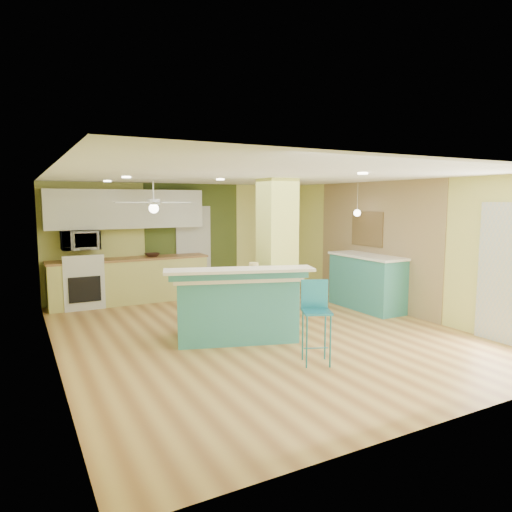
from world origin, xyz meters
The scene contains 23 objects.
floor centered at (0.00, 0.00, -0.01)m, with size 6.00×7.00×0.01m, color #956334.
ceiling centered at (0.00, 0.00, 2.50)m, with size 6.00×7.00×0.01m, color white.
wall_back centered at (0.00, 3.50, 1.25)m, with size 6.00×0.01×2.50m, color #DDDE77.
wall_front centered at (0.00, -3.50, 1.25)m, with size 6.00×0.01×2.50m, color #DDDE77.
wall_left centered at (-3.00, 0.00, 1.25)m, with size 0.01×7.00×2.50m, color #DDDE77.
wall_right centered at (3.00, 0.00, 1.25)m, with size 0.01×7.00×2.50m, color #DDDE77.
wood_panel centered at (2.99, 0.60, 1.25)m, with size 0.02×3.40×2.50m, color #8A714F.
olive_accent centered at (0.20, 3.49, 1.25)m, with size 2.20×0.02×2.50m, color #445321.
interior_door centered at (0.20, 3.46, 1.00)m, with size 0.82×0.05×2.00m, color silver.
french_door centered at (2.97, -2.30, 1.05)m, with size 0.04×1.08×2.10m, color silver.
column centered at (0.65, 0.50, 1.25)m, with size 0.55×0.55×2.50m, color #D6DD66.
kitchen_run centered at (-1.30, 3.20, 0.47)m, with size 3.25×0.63×0.94m.
stove centered at (-2.25, 3.19, 0.46)m, with size 0.76×0.66×1.08m.
upper_cabinets centered at (-1.30, 3.32, 1.95)m, with size 3.20×0.34×0.80m, color silver.
microwave centered at (-2.25, 3.20, 1.35)m, with size 0.70×0.48×0.39m, color silver.
ceiling_fan centered at (-1.10, 2.00, 2.08)m, with size 1.41×1.41×0.61m.
pendant_lamp centered at (2.65, 0.75, 1.88)m, with size 0.14×0.14×0.69m.
wall_decor centered at (2.96, 0.80, 1.55)m, with size 0.03×0.90×0.70m, color brown.
peninsula centered at (-0.44, -0.12, 0.53)m, with size 2.28×1.71×1.15m.
bar_stool centered at (0.02, -1.55, 0.73)m, with size 0.48×0.48×1.09m.
side_counter centered at (2.70, 0.45, 0.54)m, with size 0.71×1.66×1.07m.
fruit_bowl centered at (-0.83, 3.18, 0.98)m, with size 0.31×0.31×0.08m, color #331D14.
canister centered at (-0.16, -0.15, 1.08)m, with size 0.15×0.15×0.17m, color yellow.
Camera 1 is at (-3.41, -6.32, 2.12)m, focal length 32.00 mm.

